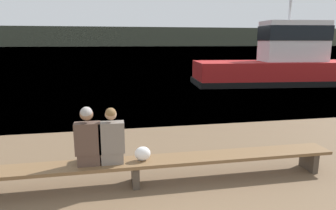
# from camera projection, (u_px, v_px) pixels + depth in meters

# --- Properties ---
(water_surface) EXTENTS (240.00, 240.00, 0.00)m
(water_surface) POSITION_uv_depth(u_px,v_px,m) (111.00, 47.00, 124.19)
(water_surface) COLOR #426B8E
(water_surface) RESTS_ON ground
(far_shoreline) EXTENTS (600.00, 12.00, 9.32)m
(far_shoreline) POSITION_uv_depth(u_px,v_px,m) (110.00, 37.00, 149.12)
(far_shoreline) COLOR #424738
(far_shoreline) RESTS_ON ground
(bench_main) EXTENTS (7.64, 0.54, 0.46)m
(bench_main) POSITION_uv_depth(u_px,v_px,m) (135.00, 165.00, 5.39)
(bench_main) COLOR brown
(bench_main) RESTS_ON ground
(person_left) EXTENTS (0.44, 0.41, 1.04)m
(person_left) POSITION_uv_depth(u_px,v_px,m) (88.00, 140.00, 5.14)
(person_left) COLOR #4C382D
(person_left) RESTS_ON bench_main
(person_right) EXTENTS (0.44, 0.40, 1.00)m
(person_right) POSITION_uv_depth(u_px,v_px,m) (112.00, 140.00, 5.22)
(person_right) COLOR #70665B
(person_right) RESTS_ON bench_main
(shopping_bag) EXTENTS (0.28, 0.19, 0.26)m
(shopping_bag) POSITION_uv_depth(u_px,v_px,m) (143.00, 154.00, 5.37)
(shopping_bag) COLOR white
(shopping_bag) RESTS_ON bench_main
(tugboat_red) EXTENTS (10.96, 4.13, 6.15)m
(tugboat_red) POSITION_uv_depth(u_px,v_px,m) (285.00, 65.00, 18.00)
(tugboat_red) COLOR #A81919
(tugboat_red) RESTS_ON water_surface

